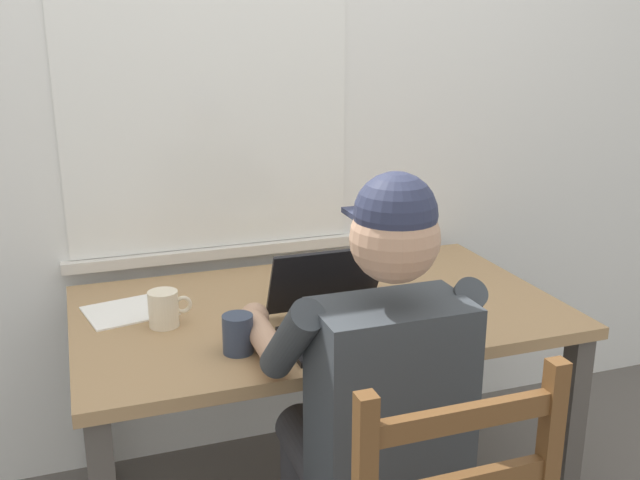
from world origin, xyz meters
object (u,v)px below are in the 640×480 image
computer_mouse (426,325)px  landscape_photo_print (396,264)px  coffee_mug_dark (239,334)px  seated_person (371,396)px  coffee_mug_white (164,308)px  desk (318,332)px  laptop (338,314)px  book_stack_main (318,284)px

computer_mouse → landscape_photo_print: bearing=73.3°
coffee_mug_dark → seated_person: bearing=-45.9°
coffee_mug_white → landscape_photo_print: 0.88m
desk → landscape_photo_print: 0.48m
desk → coffee_mug_dark: (-0.29, -0.23, 0.13)m
seated_person → landscape_photo_print: 0.88m
seated_person → computer_mouse: size_ratio=12.29×
seated_person → laptop: (0.03, 0.30, 0.08)m
desk → coffee_mug_dark: coffee_mug_dark is taller
desk → laptop: size_ratio=4.27×
seated_person → landscape_photo_print: (0.42, 0.77, 0.04)m
coffee_mug_white → coffee_mug_dark: size_ratio=1.03×
laptop → computer_mouse: bearing=-18.0°
laptop → book_stack_main: (0.04, 0.28, -0.02)m
seated_person → computer_mouse: (0.26, 0.23, 0.05)m
book_stack_main → desk: bearing=-109.1°
coffee_mug_white → laptop: bearing=-24.1°
desk → computer_mouse: bearing=-50.7°
coffee_mug_dark → book_stack_main: size_ratio=0.58×
seated_person → laptop: seated_person is taller
computer_mouse → book_stack_main: size_ratio=0.50×
laptop → coffee_mug_white: size_ratio=2.74×
laptop → coffee_mug_white: laptop is taller
seated_person → computer_mouse: seated_person is taller
desk → computer_mouse: computer_mouse is taller
laptop → landscape_photo_print: bearing=50.0°
computer_mouse → coffee_mug_white: size_ratio=0.82×
seated_person → coffee_mug_dark: (-0.25, 0.26, 0.09)m
laptop → coffee_mug_white: 0.48m
seated_person → coffee_mug_dark: bearing=134.1°
desk → seated_person: 0.50m
coffee_mug_white → coffee_mug_dark: same height
landscape_photo_print → laptop: bearing=-123.2°
computer_mouse → landscape_photo_print: computer_mouse is taller
computer_mouse → coffee_mug_dark: size_ratio=0.85×
coffee_mug_dark → landscape_photo_print: 0.85m
laptop → coffee_mug_dark: size_ratio=2.83×
laptop → desk: bearing=87.3°
computer_mouse → book_stack_main: 0.40m
seated_person → book_stack_main: seated_person is taller
laptop → coffee_mug_dark: laptop is taller
coffee_mug_dark → landscape_photo_print: coffee_mug_dark is taller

